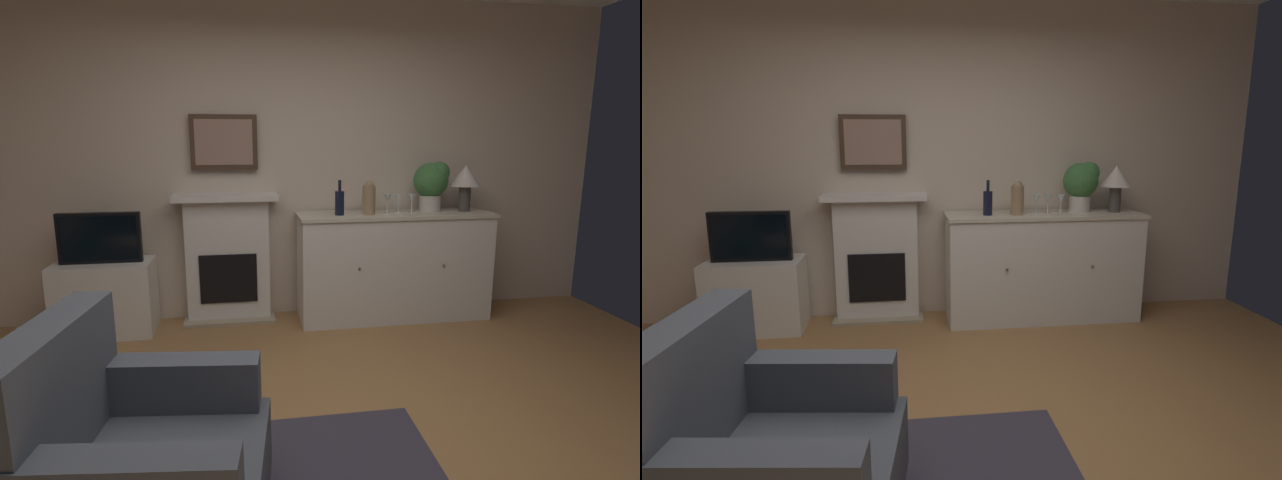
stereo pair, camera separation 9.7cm
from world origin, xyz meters
The scene contains 15 objects.
ground_plane centered at (0.00, 0.00, -0.05)m, with size 5.74×4.51×0.10m, color #9E7042.
wall_rear centered at (0.00, 2.23, 1.36)m, with size 5.74×0.06×2.72m, color beige.
fireplace_unit centered at (-0.53, 2.10, 0.55)m, with size 0.87×0.30×1.10m.
framed_picture centered at (-0.53, 2.14, 1.53)m, with size 0.55×0.04×0.45m.
sideboard_cabinet centered at (0.89, 1.92, 0.47)m, with size 1.68×0.49×0.93m.
table_lamp centered at (1.52, 1.92, 1.21)m, with size 0.26×0.26×0.40m.
wine_bottle centered at (0.40, 1.88, 1.04)m, with size 0.08×0.08×0.29m.
wine_glass_left centered at (0.81, 1.88, 1.06)m, with size 0.07×0.07×0.16m.
wine_glass_center centered at (0.92, 1.91, 1.06)m, with size 0.07×0.07×0.16m.
wine_glass_right centered at (1.03, 1.89, 1.06)m, with size 0.07×0.07×0.16m.
vase_decorative centered at (0.65, 1.87, 1.07)m, with size 0.11×0.11×0.28m.
tv_cabinet centered at (-1.51, 1.94, 0.30)m, with size 0.75×0.42×0.59m.
tv_set centered at (-1.51, 1.91, 0.79)m, with size 0.62×0.07×0.40m.
potted_plant_small centered at (1.23, 1.97, 1.19)m, with size 0.30×0.30×0.43m.
armchair centered at (-0.81, -0.36, 0.38)m, with size 0.90×0.86×0.92m.
Camera 1 is at (-0.40, -2.00, 1.53)m, focal length 27.00 mm.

